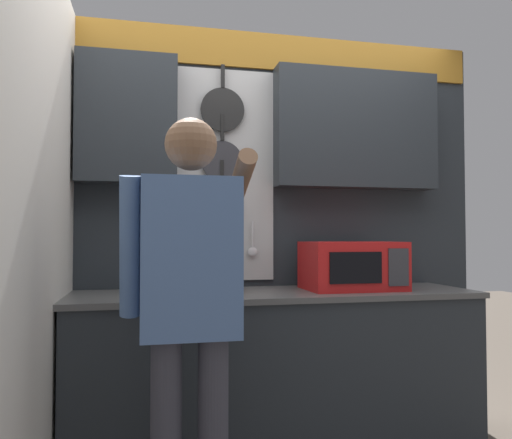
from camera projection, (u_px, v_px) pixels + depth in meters
base_cabinet_counter at (277, 377)px, 2.70m from camera, size 2.19×0.62×0.91m
back_wall_unit at (269, 187)px, 3.01m from camera, size 2.76×0.20×2.46m
side_wall at (44, 233)px, 2.09m from camera, size 0.04×1.60×2.46m
microwave at (352, 266)px, 2.82m from camera, size 0.53×0.37×0.27m
knife_block at (230, 275)px, 2.66m from camera, size 0.12×0.16×0.26m
utensil_crock at (201, 278)px, 2.63m from camera, size 0.11×0.11×0.33m
person at (190, 291)px, 1.95m from camera, size 0.54×0.63×1.68m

